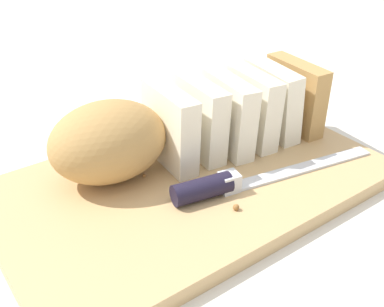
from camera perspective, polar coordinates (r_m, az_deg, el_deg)
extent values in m
plane|color=silver|center=(0.53, 0.00, -4.48)|extent=(3.00, 3.00, 0.00)
cube|color=tan|center=(0.52, 0.00, -3.67)|extent=(0.43, 0.26, 0.02)
ellipsoid|color=tan|center=(0.50, -10.27, 1.44)|extent=(0.14, 0.11, 0.09)
cube|color=#F2E8CC|center=(0.53, -2.37, 3.45)|extent=(0.04, 0.10, 0.09)
cube|color=#F2E8CC|center=(0.54, 0.76, 4.44)|extent=(0.04, 0.10, 0.09)
cube|color=#F2E8CC|center=(0.55, 4.36, 4.89)|extent=(0.04, 0.10, 0.09)
cube|color=#F2E8CC|center=(0.58, 7.16, 5.73)|extent=(0.04, 0.10, 0.09)
cube|color=#F2E8CC|center=(0.60, 9.79, 6.49)|extent=(0.04, 0.10, 0.09)
cube|color=tan|center=(0.62, 12.54, 7.00)|extent=(0.03, 0.10, 0.09)
cube|color=silver|center=(0.54, 13.32, -1.81)|extent=(0.19, 0.05, 0.00)
cylinder|color=black|center=(0.48, 1.26, -4.36)|extent=(0.07, 0.04, 0.02)
cube|color=silver|center=(0.49, 4.61, -3.53)|extent=(0.02, 0.02, 0.02)
sphere|color=#996633|center=(0.47, 5.58, -6.55)|extent=(0.01, 0.01, 0.01)
sphere|color=#996633|center=(0.56, -1.92, 0.60)|extent=(0.01, 0.01, 0.01)
sphere|color=#996633|center=(0.52, -5.93, -2.74)|extent=(0.00, 0.00, 0.00)
sphere|color=#996633|center=(0.57, -2.92, 1.10)|extent=(0.01, 0.01, 0.01)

